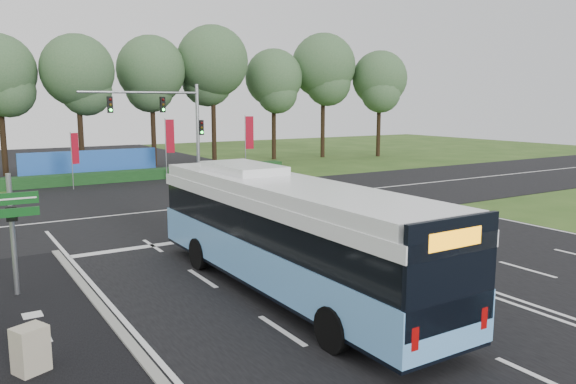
% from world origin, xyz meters
% --- Properties ---
extents(ground, '(120.00, 120.00, 0.00)m').
position_xyz_m(ground, '(0.00, 0.00, 0.00)').
color(ground, '#2C4B19').
rests_on(ground, ground).
extents(road_main, '(20.00, 120.00, 0.04)m').
position_xyz_m(road_main, '(0.00, 0.00, 0.02)').
color(road_main, black).
rests_on(road_main, ground).
extents(road_cross, '(120.00, 14.00, 0.05)m').
position_xyz_m(road_cross, '(0.00, 12.00, 0.03)').
color(road_cross, black).
rests_on(road_cross, ground).
extents(bike_path, '(5.00, 18.00, 0.06)m').
position_xyz_m(bike_path, '(-12.50, -3.00, 0.03)').
color(bike_path, black).
rests_on(bike_path, ground).
extents(kerb_strip, '(0.25, 18.00, 0.12)m').
position_xyz_m(kerb_strip, '(-10.10, -3.00, 0.06)').
color(kerb_strip, gray).
rests_on(kerb_strip, ground).
extents(city_bus, '(2.85, 12.92, 3.71)m').
position_xyz_m(city_bus, '(-4.96, -2.54, 1.87)').
color(city_bus, '#66A9EE').
rests_on(city_bus, ground).
extents(pedestrian_signal, '(0.32, 0.43, 3.70)m').
position_xyz_m(pedestrian_signal, '(-11.93, 1.44, 2.02)').
color(pedestrian_signal, gray).
rests_on(pedestrian_signal, ground).
extents(utility_cabinet, '(0.80, 0.74, 1.06)m').
position_xyz_m(utility_cabinet, '(-12.27, -4.08, 0.53)').
color(utility_cabinet, '#B5AA92').
rests_on(utility_cabinet, ground).
extents(banner_flag_left, '(0.54, 0.24, 3.84)m').
position_xyz_m(banner_flag_left, '(-5.98, 22.44, 2.53)').
color(banner_flag_left, gray).
rests_on(banner_flag_left, ground).
extents(banner_flag_mid, '(0.67, 0.21, 4.61)m').
position_xyz_m(banner_flag_mid, '(0.95, 23.48, 3.00)').
color(banner_flag_mid, gray).
rests_on(banner_flag_mid, ground).
extents(banner_flag_right, '(0.69, 0.23, 4.79)m').
position_xyz_m(banner_flag_right, '(7.17, 22.67, 3.11)').
color(banner_flag_right, gray).
rests_on(banner_flag_right, ground).
extents(traffic_light_gantry, '(8.41, 0.28, 7.00)m').
position_xyz_m(traffic_light_gantry, '(0.21, 20.50, 4.66)').
color(traffic_light_gantry, gray).
rests_on(traffic_light_gantry, ground).
extents(hedge, '(22.00, 1.20, 0.80)m').
position_xyz_m(hedge, '(0.00, 24.50, 0.40)').
color(hedge, '#123315').
rests_on(hedge, ground).
extents(blue_hoarding, '(10.00, 0.30, 2.20)m').
position_xyz_m(blue_hoarding, '(-4.00, 27.00, 1.10)').
color(blue_hoarding, '#2154B4').
rests_on(blue_hoarding, ground).
extents(eucalyptus_row, '(52.89, 9.15, 12.86)m').
position_xyz_m(eucalyptus_row, '(5.13, 31.99, 8.57)').
color(eucalyptus_row, black).
rests_on(eucalyptus_row, ground).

